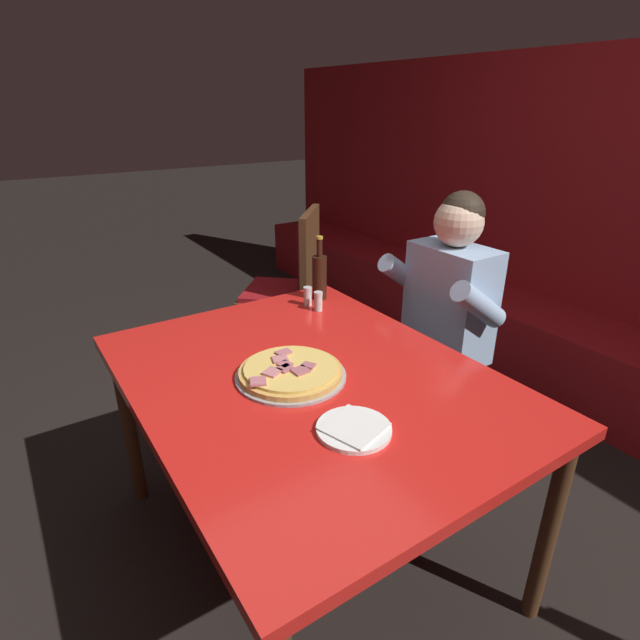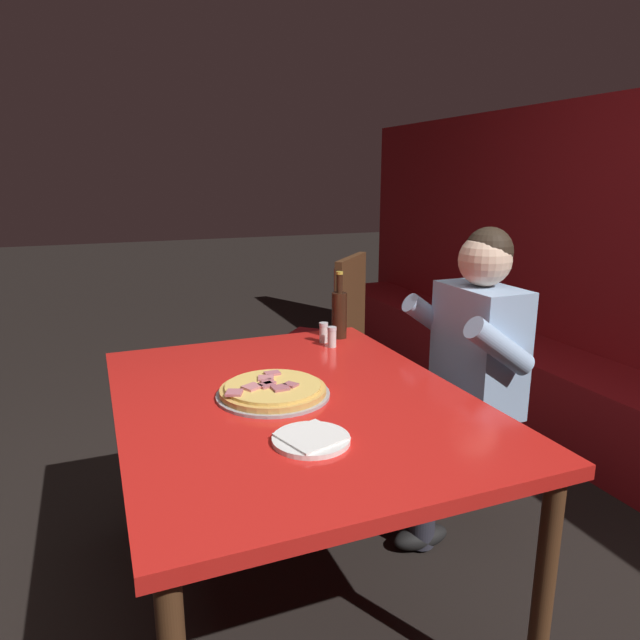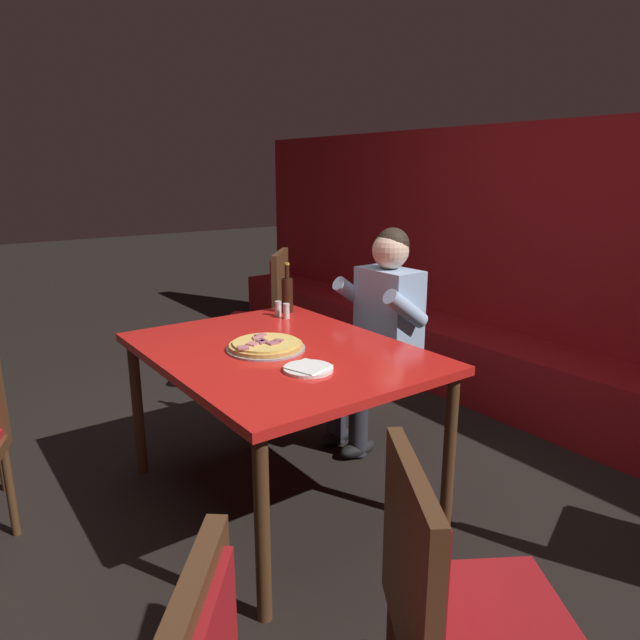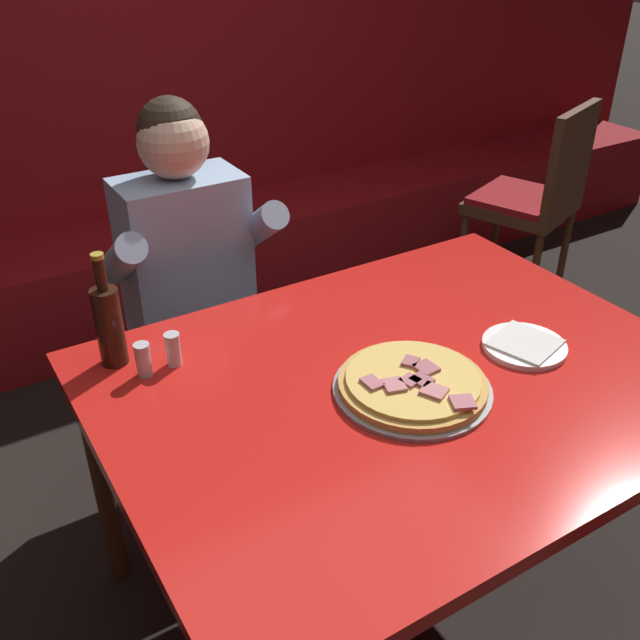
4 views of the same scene
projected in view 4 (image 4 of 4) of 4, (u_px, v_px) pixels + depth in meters
ground_plane at (389, 592)px, 2.09m from camera, size 24.00×24.00×0.00m
booth_wall_panel at (112, 105)px, 3.20m from camera, size 6.80×0.16×1.90m
booth_bench at (156, 275)px, 3.34m from camera, size 6.46×0.48×0.46m
main_dining_table at (403, 399)px, 1.73m from camera, size 1.41×1.08×0.78m
pizza at (413, 384)px, 1.63m from camera, size 0.37×0.37×0.05m
plate_white_paper at (524, 345)px, 1.79m from camera, size 0.21×0.21×0.02m
beer_bottle at (109, 323)px, 1.68m from camera, size 0.07×0.07×0.29m
shaker_parmesan at (143, 361)px, 1.67m from camera, size 0.04×0.04×0.09m
shaker_red_pepper_flakes at (173, 351)px, 1.71m from camera, size 0.04×0.04×0.09m
diner_seated_blue_shirt at (198, 288)px, 2.22m from camera, size 0.53×0.53×1.27m
dining_chair_far_right at (539, 191)px, 3.35m from camera, size 0.57×0.57×0.97m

